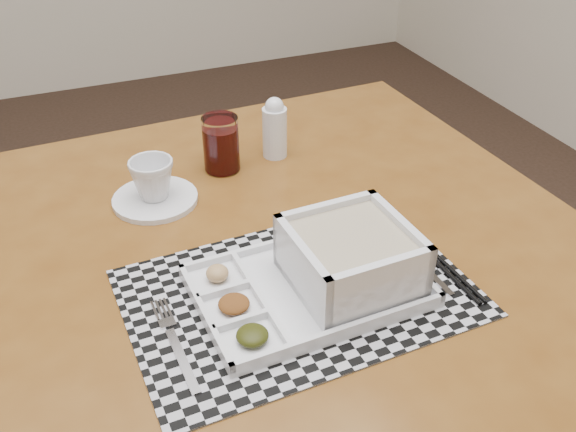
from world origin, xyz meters
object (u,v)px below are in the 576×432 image
object	(u,v)px
cup	(153,179)
serving_tray	(337,268)
creamer_bottle	(275,128)
juice_glass	(221,146)
dining_table	(271,293)

from	to	relation	value
cup	serving_tray	bearing A→B (deg)	-55.59
creamer_bottle	juice_glass	bearing A→B (deg)	-173.48
cup	juice_glass	world-z (taller)	juice_glass
serving_tray	juice_glass	xyz separation A→B (m)	(-0.05, 0.40, 0.01)
dining_table	cup	world-z (taller)	cup
cup	creamer_bottle	size ratio (longest dim) A/B	0.63
serving_tray	creamer_bottle	distance (m)	0.42
serving_tray	creamer_bottle	bearing A→B (deg)	80.73
serving_tray	juice_glass	bearing A→B (deg)	96.51
serving_tray	cup	bearing A→B (deg)	119.60
dining_table	creamer_bottle	xyz separation A→B (m)	(0.12, 0.30, 0.14)
dining_table	cup	size ratio (longest dim) A/B	14.14
serving_tray	juice_glass	distance (m)	0.40
serving_tray	cup	world-z (taller)	serving_tray
cup	juice_glass	bearing A→B (deg)	28.86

